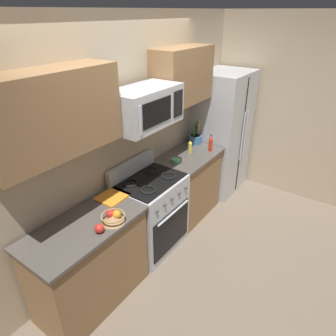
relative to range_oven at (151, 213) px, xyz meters
The scene contains 17 objects.
ground_plane 0.81m from the range_oven, 90.00° to the right, with size 16.00×16.00×0.00m, color #6B5B4C.
wall_back 0.90m from the range_oven, 90.00° to the left, with size 8.00×0.10×2.60m, color tan.
counter_left 0.95m from the range_oven, behind, with size 1.11×0.58×0.91m.
range_oven is the anchor object (origin of this frame).
counter_right 0.84m from the range_oven, ahead, with size 0.91×0.58×0.91m.
refrigerator 1.79m from the range_oven, ahead, with size 0.84×0.69×1.84m.
wall_right 2.49m from the range_oven, 16.36° to the right, with size 0.10×8.00×2.60m, color tan.
microwave 1.27m from the range_oven, 90.02° to the left, with size 0.78×0.44×0.38m.
upper_cabinets_left 1.72m from the range_oven, behind, with size 1.10×0.34×0.64m.
upper_cabinets_right 1.66m from the range_oven, ahead, with size 0.90×0.34×0.64m.
utensil_crock 1.32m from the range_oven, ahead, with size 0.18×0.18×0.34m.
fruit_basket 0.91m from the range_oven, 166.52° to the right, with size 0.22×0.22×0.10m.
apple_loose 1.06m from the range_oven, 168.50° to the right, with size 0.08×0.08×0.08m, color red.
cutting_board 0.66m from the range_oven, 167.38° to the left, with size 0.29×0.26×0.02m, color orange.
bottle_oil 1.04m from the range_oven, ahead, with size 0.05×0.05×0.19m.
bottle_hot_sauce 1.24m from the range_oven, ahead, with size 0.05×0.05×0.23m.
prep_bowl 0.72m from the range_oven, ahead, with size 0.11×0.11×0.04m.
Camera 1 is at (-2.22, -1.15, 2.58)m, focal length 32.02 mm.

